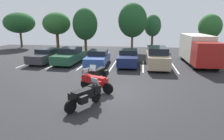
# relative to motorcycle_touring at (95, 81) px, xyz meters

# --- Properties ---
(ground) EXTENTS (44.00, 44.00, 0.10)m
(ground) POSITION_rel_motorcycle_touring_xyz_m (0.93, -0.11, -0.69)
(ground) COLOR #262628
(motorcycle_touring) EXTENTS (2.16, 1.17, 1.36)m
(motorcycle_touring) POSITION_rel_motorcycle_touring_xyz_m (0.00, 0.00, 0.00)
(motorcycle_touring) COLOR black
(motorcycle_touring) RESTS_ON ground
(motorcycle_second) EXTENTS (1.43, 2.05, 1.34)m
(motorcycle_second) POSITION_rel_motorcycle_touring_xyz_m (0.03, -2.25, 0.00)
(motorcycle_second) COLOR black
(motorcycle_second) RESTS_ON ground
(motorcycle_third) EXTENTS (1.14, 2.23, 1.37)m
(motorcycle_third) POSITION_rel_motorcycle_touring_xyz_m (-0.22, 1.85, 0.01)
(motorcycle_third) COLOR black
(motorcycle_third) RESTS_ON ground
(parking_stripes) EXTENTS (14.33, 4.93, 0.01)m
(parking_stripes) POSITION_rel_motorcycle_touring_xyz_m (-1.41, 7.41, -0.63)
(parking_stripes) COLOR silver
(parking_stripes) RESTS_ON ground
(car_charcoal) EXTENTS (2.16, 4.70, 1.39)m
(car_charcoal) POSITION_rel_motorcycle_touring_xyz_m (-6.93, 7.79, 0.05)
(car_charcoal) COLOR #38383D
(car_charcoal) RESTS_ON ground
(car_green) EXTENTS (2.16, 4.71, 1.53)m
(car_green) POSITION_rel_motorcycle_touring_xyz_m (-4.44, 7.74, 0.11)
(car_green) COLOR #235638
(car_green) RESTS_ON ground
(car_blue) EXTENTS (2.02, 4.73, 1.41)m
(car_blue) POSITION_rel_motorcycle_touring_xyz_m (-1.47, 7.44, 0.05)
(car_blue) COLOR #2D519E
(car_blue) RESTS_ON ground
(car_navy) EXTENTS (1.85, 4.68, 1.46)m
(car_navy) POSITION_rel_motorcycle_touring_xyz_m (1.42, 7.70, 0.08)
(car_navy) COLOR navy
(car_navy) RESTS_ON ground
(car_tan) EXTENTS (1.95, 4.78, 1.84)m
(car_tan) POSITION_rel_motorcycle_touring_xyz_m (4.06, 7.18, 0.28)
(car_tan) COLOR tan
(car_tan) RESTS_ON ground
(box_truck) EXTENTS (2.44, 6.81, 2.80)m
(box_truck) POSITION_rel_motorcycle_touring_xyz_m (8.06, 9.17, 0.87)
(box_truck) COLOR #A51E19
(box_truck) RESTS_ON ground
(tree_center) EXTENTS (3.81, 3.81, 6.44)m
(tree_center) POSITION_rel_motorcycle_touring_xyz_m (1.32, 16.38, 3.56)
(tree_center) COLOR #4C3823
(tree_center) RESTS_ON ground
(tree_far_right) EXTENTS (3.96, 3.96, 5.36)m
(tree_far_right) POSITION_rel_motorcycle_touring_xyz_m (-9.69, 17.13, 3.12)
(tree_far_right) COLOR #4C3823
(tree_far_right) RESTS_ON ground
(tree_left) EXTENTS (2.45, 2.45, 5.05)m
(tree_left) POSITION_rel_motorcycle_touring_xyz_m (4.15, 19.89, 2.79)
(tree_left) COLOR #4C3823
(tree_left) RESTS_ON ground
(tree_center_left) EXTENTS (3.11, 3.11, 5.06)m
(tree_center_left) POSITION_rel_motorcycle_touring_xyz_m (11.91, 18.91, 2.72)
(tree_center_left) COLOR #4C3823
(tree_center_left) RESTS_ON ground
(tree_right) EXTENTS (3.39, 3.39, 5.85)m
(tree_right) POSITION_rel_motorcycle_touring_xyz_m (-5.16, 16.16, 3.04)
(tree_right) COLOR #4C3823
(tree_right) RESTS_ON ground
(tree_far_left) EXTENTS (4.75, 4.75, 5.44)m
(tree_far_left) POSITION_rel_motorcycle_touring_xyz_m (-16.62, 18.79, 3.20)
(tree_far_left) COLOR #4C3823
(tree_far_left) RESTS_ON ground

